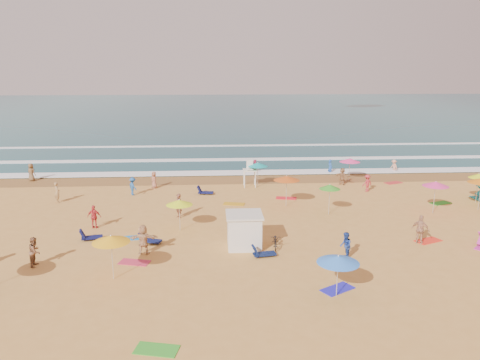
{
  "coord_description": "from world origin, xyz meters",
  "views": [
    {
      "loc": [
        -2.22,
        -32.07,
        10.77
      ],
      "look_at": [
        0.08,
        6.0,
        1.5
      ],
      "focal_mm": 35.0,
      "sensor_mm": 36.0,
      "label": 1
    }
  ],
  "objects": [
    {
      "name": "surf_foam",
      "position": [
        0.0,
        21.32,
        0.1
      ],
      "size": [
        200.0,
        18.7,
        0.05
      ],
      "color": "white",
      "rests_on": "ground"
    },
    {
      "name": "beach_umbrellas",
      "position": [
        3.32,
        -1.72,
        2.12
      ],
      "size": [
        47.25,
        30.34,
        0.79
      ],
      "color": "#1738C9",
      "rests_on": "ground"
    },
    {
      "name": "cabana",
      "position": [
        -0.34,
        -5.18,
        1.0
      ],
      "size": [
        2.0,
        2.0,
        2.0
      ],
      "primitive_type": "cube",
      "color": "silver",
      "rests_on": "ground"
    },
    {
      "name": "ocean",
      "position": [
        0.0,
        84.0,
        0.0
      ],
      "size": [
        220.0,
        140.0,
        0.18
      ],
      "primitive_type": "cube",
      "color": "#0C4756",
      "rests_on": "ground"
    },
    {
      "name": "towels",
      "position": [
        0.7,
        -2.89,
        0.01
      ],
      "size": [
        42.16,
        27.16,
        0.03
      ],
      "color": "#C53D18",
      "rests_on": "ground"
    },
    {
      "name": "beachgoers",
      "position": [
        -1.43,
        3.37,
        0.78
      ],
      "size": [
        37.46,
        23.73,
        2.09
      ],
      "color": "#A1624A",
      "rests_on": "ground"
    },
    {
      "name": "bicycle",
      "position": [
        1.56,
        -5.48,
        0.44
      ],
      "size": [
        0.78,
        1.72,
        0.87
      ],
      "primitive_type": "imported",
      "rotation": [
        0.0,
        0.0,
        -0.12
      ],
      "color": "black",
      "rests_on": "ground"
    },
    {
      "name": "wet_sand",
      "position": [
        0.0,
        12.5,
        0.01
      ],
      "size": [
        220.0,
        220.0,
        0.0
      ],
      "primitive_type": "plane",
      "color": "olive",
      "rests_on": "ground"
    },
    {
      "name": "cabana_roof",
      "position": [
        -0.34,
        -5.18,
        2.06
      ],
      "size": [
        2.2,
        2.2,
        0.12
      ],
      "primitive_type": "cube",
      "color": "silver",
      "rests_on": "cabana"
    },
    {
      "name": "ground",
      "position": [
        0.0,
        0.0,
        0.0
      ],
      "size": [
        220.0,
        220.0,
        0.0
      ],
      "primitive_type": "plane",
      "color": "gold",
      "rests_on": "ground"
    },
    {
      "name": "lifeguard_stand",
      "position": [
        1.2,
        9.61,
        1.05
      ],
      "size": [
        1.2,
        1.2,
        2.1
      ],
      "primitive_type": null,
      "color": "white",
      "rests_on": "ground"
    },
    {
      "name": "loungers",
      "position": [
        4.22,
        -3.96,
        0.17
      ],
      "size": [
        44.5,
        21.92,
        0.34
      ],
      "color": "#0E1247",
      "rests_on": "ground"
    }
  ]
}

